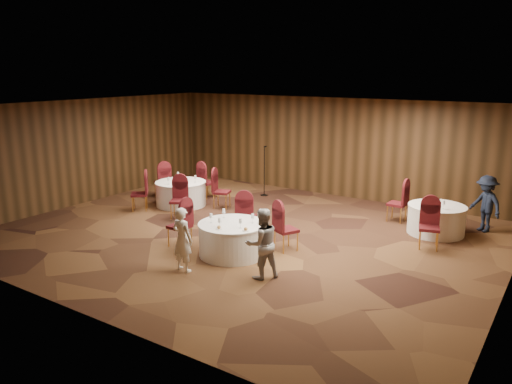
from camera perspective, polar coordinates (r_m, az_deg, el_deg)
The scene contains 15 objects.
ground at distance 12.70m, azimuth -1.25°, elevation -4.88°, with size 12.00×12.00×0.00m, color black.
room_shell at distance 12.21m, azimuth -1.30°, elevation 3.88°, with size 12.00×12.00×12.00m.
table_main at distance 11.27m, azimuth -2.71°, elevation -5.36°, with size 1.53×1.53×0.74m.
table_left at distance 15.47m, azimuth -8.57°, elevation -0.15°, with size 1.54×1.54×0.74m.
table_right at distance 13.47m, azimuth 19.90°, elevation -2.96°, with size 1.43×1.43×0.74m.
chairs_main at distance 11.91m, azimuth -2.17°, elevation -3.64°, with size 2.84×2.09×1.00m.
chairs_left at distance 15.40m, azimuth -8.43°, elevation 0.27°, with size 3.09×2.97×1.00m.
chairs_right at distance 13.24m, azimuth 17.38°, elevation -2.48°, with size 1.91×2.28×1.00m.
tabletop_main at distance 10.96m, azimuth -2.44°, elevation -3.33°, with size 1.09×0.98×0.22m.
tabletop_left at distance 15.37m, azimuth -8.62°, elevation 1.46°, with size 0.85×0.81×0.22m.
tabletop_right at distance 13.06m, azimuth 20.66°, elevation -1.15°, with size 0.08×0.08×0.22m.
mic_stand at distance 16.47m, azimuth 0.95°, elevation 1.26°, with size 0.24×0.24×1.66m.
woman_a at distance 10.39m, azimuth -8.41°, elevation -5.40°, with size 0.50×0.33×1.37m, color white.
woman_b at distance 9.94m, azimuth 0.68°, elevation -5.91°, with size 0.70×0.55×1.44m, color #A5A5AA.
man_c at distance 14.05m, azimuth 24.77°, elevation -1.22°, with size 0.95×0.55×1.47m, color black.
Camera 1 is at (6.87, -9.87, 4.09)m, focal length 35.00 mm.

